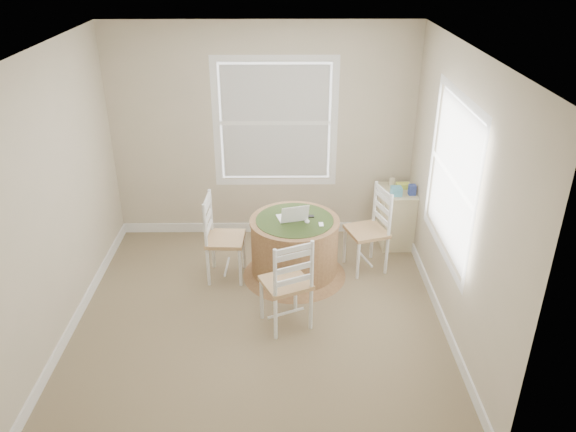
{
  "coord_description": "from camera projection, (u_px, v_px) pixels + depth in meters",
  "views": [
    {
      "loc": [
        0.24,
        -4.57,
        3.42
      ],
      "look_at": [
        0.29,
        0.45,
        0.89
      ],
      "focal_mm": 35.0,
      "sensor_mm": 36.0,
      "label": 1
    }
  ],
  "objects": [
    {
      "name": "keys",
      "position": [
        311.0,
        217.0,
        6.05
      ],
      "size": [
        0.06,
        0.05,
        0.02
      ],
      "primitive_type": "cube",
      "rotation": [
        0.0,
        0.0,
        0.04
      ],
      "color": "black",
      "rests_on": "round_table"
    },
    {
      "name": "chair_right",
      "position": [
        367.0,
        231.0,
        6.22
      ],
      "size": [
        0.51,
        0.52,
        0.95
      ],
      "primitive_type": null,
      "rotation": [
        0.0,
        0.0,
        -1.26
      ],
      "color": "white",
      "rests_on": "ground"
    },
    {
      "name": "cup_cream",
      "position": [
        393.0,
        182.0,
        6.74
      ],
      "size": [
        0.07,
        0.07,
        0.09
      ],
      "primitive_type": "cylinder",
      "color": "beige",
      "rests_on": "corner_chest"
    },
    {
      "name": "room",
      "position": [
        275.0,
        191.0,
        5.18
      ],
      "size": [
        3.64,
        3.64,
        2.64
      ],
      "color": "#857155",
      "rests_on": "ground"
    },
    {
      "name": "mouse",
      "position": [
        307.0,
        221.0,
        5.95
      ],
      "size": [
        0.06,
        0.09,
        0.03
      ],
      "primitive_type": "ellipsoid",
      "rotation": [
        0.0,
        0.0,
        0.04
      ],
      "color": "white",
      "rests_on": "round_table"
    },
    {
      "name": "chair_left",
      "position": [
        225.0,
        239.0,
        6.06
      ],
      "size": [
        0.42,
        0.44,
        0.95
      ],
      "primitive_type": null,
      "rotation": [
        0.0,
        0.0,
        1.53
      ],
      "color": "white",
      "rests_on": "ground"
    },
    {
      "name": "phone",
      "position": [
        321.0,
        225.0,
        5.89
      ],
      "size": [
        0.05,
        0.09,
        0.02
      ],
      "primitive_type": "cube",
      "rotation": [
        0.0,
        0.0,
        0.04
      ],
      "color": "#B7BABF",
      "rests_on": "round_table"
    },
    {
      "name": "chair_near",
      "position": [
        286.0,
        282.0,
        5.3
      ],
      "size": [
        0.55,
        0.54,
        0.95
      ],
      "primitive_type": null,
      "rotation": [
        0.0,
        0.0,
        3.56
      ],
      "color": "white",
      "rests_on": "ground"
    },
    {
      "name": "corner_chest",
      "position": [
        396.0,
        217.0,
        6.8
      ],
      "size": [
        0.41,
        0.55,
        0.71
      ],
      "rotation": [
        0.0,
        0.0,
        0.03
      ],
      "color": "beige",
      "rests_on": "ground"
    },
    {
      "name": "laptop",
      "position": [
        293.0,
        217.0,
        5.99
      ],
      "size": [
        0.36,
        0.33,
        0.21
      ],
      "rotation": [
        0.0,
        0.0,
        3.41
      ],
      "color": "white",
      "rests_on": "round_table"
    },
    {
      "name": "box_yellow",
      "position": [
        403.0,
        186.0,
        6.68
      ],
      "size": [
        0.15,
        0.11,
        0.06
      ],
      "primitive_type": "cube",
      "rotation": [
        0.0,
        0.0,
        0.03
      ],
      "color": "#D6EA52",
      "rests_on": "corner_chest"
    },
    {
      "name": "tissue_box",
      "position": [
        397.0,
        191.0,
        6.51
      ],
      "size": [
        0.12,
        0.12,
        0.1
      ],
      "primitive_type": "cube",
      "rotation": [
        0.0,
        0.0,
        0.03
      ],
      "color": "#5AB0CF",
      "rests_on": "corner_chest"
    },
    {
      "name": "round_table",
      "position": [
        294.0,
        245.0,
        6.13
      ],
      "size": [
        1.15,
        1.15,
        0.69
      ],
      "rotation": [
        0.0,
        0.0,
        0.04
      ],
      "color": "#9C7146",
      "rests_on": "ground"
    },
    {
      "name": "box_blue",
      "position": [
        411.0,
        189.0,
        6.52
      ],
      "size": [
        0.08,
        0.08,
        0.12
      ],
      "primitive_type": "cube",
      "rotation": [
        0.0,
        0.0,
        0.03
      ],
      "color": "#314293",
      "rests_on": "corner_chest"
    }
  ]
}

